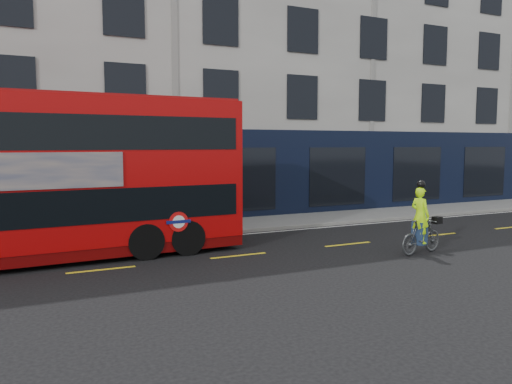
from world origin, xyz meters
TOP-DOWN VIEW (x-y plane):
  - ground at (0.00, 0.00)m, footprint 120.00×120.00m
  - pavement at (0.00, 6.50)m, footprint 60.00×3.00m
  - kerb at (0.00, 5.00)m, footprint 60.00×0.12m
  - building_terrace at (0.00, 12.94)m, footprint 50.00×10.07m
  - road_edge_line at (0.00, 4.70)m, footprint 58.00×0.10m
  - lane_dashes at (0.00, 1.50)m, footprint 58.00×0.12m
  - bus at (-5.42, 3.28)m, footprint 11.89×3.20m
  - cyclist at (5.15, -0.66)m, footprint 1.83×0.78m

SIDE VIEW (x-z plane):
  - ground at x=0.00m, z-range 0.00..0.00m
  - road_edge_line at x=0.00m, z-range 0.00..0.01m
  - lane_dashes at x=0.00m, z-range 0.00..0.01m
  - pavement at x=0.00m, z-range 0.00..0.12m
  - kerb at x=0.00m, z-range 0.00..0.13m
  - cyclist at x=5.15m, z-range -0.38..1.89m
  - bus at x=-5.42m, z-range 0.06..4.81m
  - building_terrace at x=0.00m, z-range -0.01..14.99m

